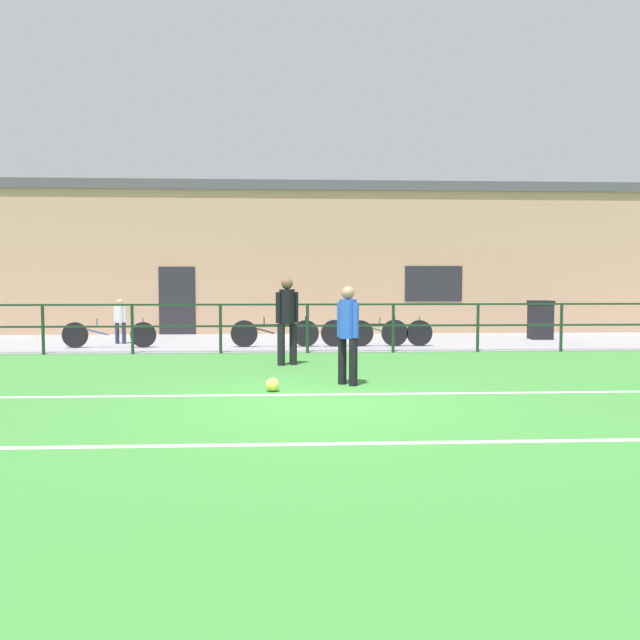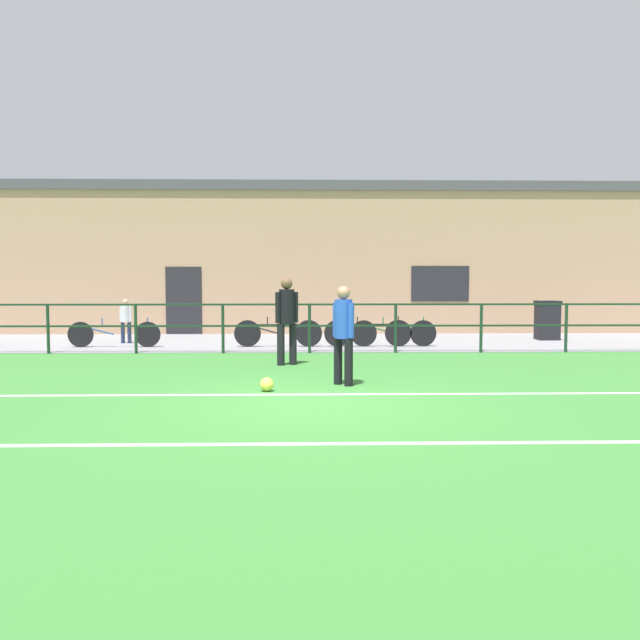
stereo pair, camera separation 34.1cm
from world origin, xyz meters
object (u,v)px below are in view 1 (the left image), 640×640
Objects in this scene: soccer_ball_match at (272,385)px; player_striker at (348,329)px; bicycle_parked_3 at (275,333)px; trash_bin_0 at (540,320)px; bicycle_parked_1 at (390,333)px; bicycle_parked_4 at (109,334)px; spectator_child at (120,318)px; bicycle_parked_2 at (364,333)px; player_goalkeeper at (287,315)px.

player_striker is at bearing 24.22° from soccer_ball_match.
trash_bin_0 reaches higher than bicycle_parked_3.
bicycle_parked_4 is at bearing 180.00° from bicycle_parked_1.
spectator_child reaches higher than trash_bin_0.
bicycle_parked_2 is at bearing 180.00° from bicycle_parked_1.
bicycle_parked_1 is 0.64m from bicycle_parked_2.
player_goalkeeper is 1.59× the size of trash_bin_0.
player_striker reaches higher than soccer_ball_match.
spectator_child is at bearing 176.28° from player_striker.
bicycle_parked_1 is (2.80, 6.20, 0.26)m from soccer_ball_match.
trash_bin_0 is at bearing 12.78° from bicycle_parked_3.
soccer_ball_match is at bearing -89.07° from bicycle_parked_3.
bicycle_parked_2 is at bearing 0.00° from bicycle_parked_4.
player_goalkeeper reaches higher than bicycle_parked_2.
bicycle_parked_1 is 0.94× the size of bicycle_parked_4.
soccer_ball_match is 7.49m from bicycle_parked_4.
bicycle_parked_4 is at bearing -171.66° from trash_bin_0.
bicycle_parked_4 is (-6.98, 0.00, -0.01)m from bicycle_parked_1.
bicycle_parked_3 is at bearing 180.00° from bicycle_parked_2.
bicycle_parked_2 is (0.96, 5.66, -0.54)m from player_striker.
bicycle_parked_1 is at bearing 0.00° from bicycle_parked_2.
spectator_child is (-4.17, 7.20, 0.58)m from soccer_ball_match.
bicycle_parked_2 reaches higher than bicycle_parked_4.
trash_bin_0 is at bearing 18.01° from bicycle_parked_2.
player_striker is 1.46× the size of trash_bin_0.
bicycle_parked_1 reaches higher than bicycle_parked_4.
bicycle_parked_2 is 0.96× the size of bicycle_parked_4.
player_striker is at bearing -129.96° from trash_bin_0.
soccer_ball_match is 0.18× the size of spectator_child.
soccer_ball_match is at bearing -116.59° from player_goalkeeper.
bicycle_parked_4 is at bearing -179.04° from player_striker.
spectator_child reaches higher than bicycle_parked_1.
bicycle_parked_4 is (-0.02, -0.99, -0.33)m from spectator_child.
trash_bin_0 reaches higher than bicycle_parked_4.
player_goalkeeper is at bearing -128.58° from bicycle_parked_1.
bicycle_parked_2 is at bearing 36.72° from player_goalkeeper.
bicycle_parked_3 is (-1.30, 5.66, -0.54)m from player_striker.
bicycle_parked_3 is at bearing 150.32° from player_striker.
trash_bin_0 is (7.46, 1.69, 0.20)m from bicycle_parked_3.
bicycle_parked_4 is 11.67m from trash_bin_0.
bicycle_parked_2 reaches higher than soccer_ball_match.
spectator_child is at bearing 166.28° from bicycle_parked_3.
bicycle_parked_3 reaches higher than soccer_ball_match.
spectator_child is 0.53× the size of bicycle_parked_3.
soccer_ball_match is 8.33m from spectator_child.
trash_bin_0 is at bearing -176.06° from spectator_child.
player_striker reaches higher than bicycle_parked_1.
player_goalkeeper is at bearing -36.30° from bicycle_parked_4.
player_goalkeeper is 0.76× the size of bicycle_parked_4.
player_goalkeeper is at bearing 85.78° from soccer_ball_match.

